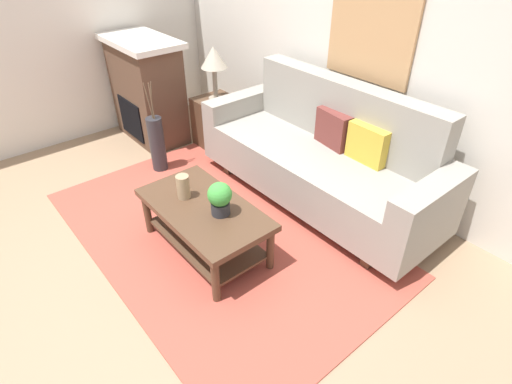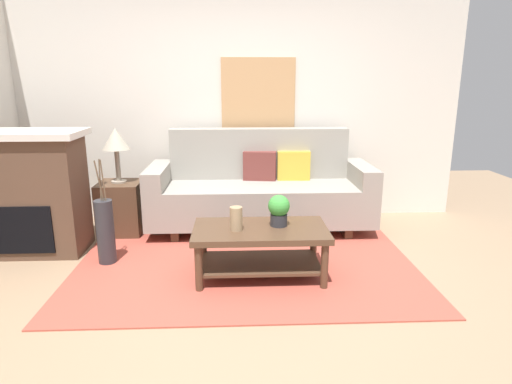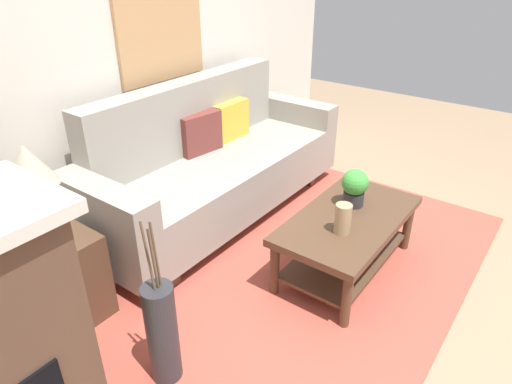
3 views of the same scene
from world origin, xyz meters
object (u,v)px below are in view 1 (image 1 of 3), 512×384
(throw_pillow_mustard, at_px, (368,144))
(floor_vase, at_px, (157,145))
(tabletop_vase, at_px, (183,187))
(potted_plant_tabletop, at_px, (220,198))
(coffee_table, at_px, (204,218))
(table_lamp, at_px, (214,60))
(throw_pillow_maroon, at_px, (333,129))
(fireplace, at_px, (147,90))
(couch, at_px, (321,158))
(side_table, at_px, (217,122))
(framed_painting, at_px, (371,32))

(throw_pillow_mustard, distance_m, floor_vase, 2.11)
(tabletop_vase, distance_m, potted_plant_tabletop, 0.37)
(throw_pillow_mustard, distance_m, coffee_table, 1.48)
(table_lamp, relative_size, floor_vase, 0.97)
(throw_pillow_maroon, distance_m, fireplace, 2.28)
(potted_plant_tabletop, distance_m, floor_vase, 1.56)
(coffee_table, distance_m, potted_plant_tabletop, 0.30)
(tabletop_vase, relative_size, floor_vase, 0.33)
(table_lamp, bearing_deg, couch, 3.85)
(coffee_table, bearing_deg, throw_pillow_maroon, 87.18)
(side_table, height_order, floor_vase, floor_vase)
(tabletop_vase, distance_m, framed_painting, 1.99)
(coffee_table, bearing_deg, couch, 86.89)
(tabletop_vase, distance_m, side_table, 1.72)
(coffee_table, xyz_separation_m, floor_vase, (-1.36, 0.33, -0.02))
(couch, xyz_separation_m, potted_plant_tabletop, (0.09, -1.18, 0.14))
(couch, height_order, floor_vase, couch)
(throw_pillow_mustard, xyz_separation_m, potted_plant_tabletop, (-0.29, -1.31, -0.11))
(floor_vase, bearing_deg, table_lamp, 94.68)
(framed_painting, bearing_deg, table_lamp, -159.22)
(coffee_table, distance_m, framed_painting, 2.05)
(potted_plant_tabletop, distance_m, table_lamp, 1.96)
(potted_plant_tabletop, relative_size, fireplace, 0.23)
(coffee_table, xyz_separation_m, tabletop_vase, (-0.20, -0.05, 0.21))
(throw_pillow_mustard, height_order, framed_painting, framed_painting)
(table_lamp, distance_m, floor_vase, 1.07)
(tabletop_vase, xyz_separation_m, floor_vase, (-1.16, 0.38, -0.23))
(couch, height_order, coffee_table, couch)
(potted_plant_tabletop, xyz_separation_m, framed_painting, (-0.09, 1.65, 0.88))
(throw_pillow_mustard, xyz_separation_m, tabletop_vase, (-0.64, -1.41, -0.15))
(throw_pillow_maroon, bearing_deg, throw_pillow_mustard, 0.00)
(throw_pillow_mustard, bearing_deg, floor_vase, -150.27)
(floor_vase, bearing_deg, fireplace, 156.51)
(throw_pillow_maroon, height_order, table_lamp, table_lamp)
(floor_vase, bearing_deg, throw_pillow_mustard, 29.73)
(throw_pillow_mustard, distance_m, tabletop_vase, 1.55)
(side_table, bearing_deg, table_lamp, 0.00)
(couch, xyz_separation_m, side_table, (-1.49, -0.10, -0.15))
(table_lamp, bearing_deg, floor_vase, -85.32)
(potted_plant_tabletop, bearing_deg, fireplace, 165.03)
(throw_pillow_maroon, relative_size, side_table, 0.64)
(throw_pillow_mustard, distance_m, side_table, 1.92)
(coffee_table, relative_size, side_table, 1.96)
(throw_pillow_maroon, bearing_deg, side_table, -171.42)
(table_lamp, bearing_deg, framed_painting, 20.78)
(tabletop_vase, xyz_separation_m, table_lamp, (-1.23, 1.18, 0.47))
(potted_plant_tabletop, relative_size, floor_vase, 0.45)
(side_table, bearing_deg, throw_pillow_mustard, 6.87)
(couch, relative_size, tabletop_vase, 12.30)
(throw_pillow_mustard, distance_m, fireplace, 2.65)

